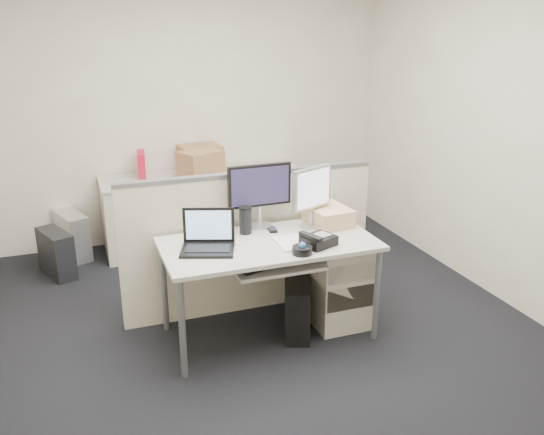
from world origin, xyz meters
name	(u,v)px	position (x,y,z in m)	size (l,w,h in m)	color
floor	(269,334)	(0.00, 0.00, -0.01)	(4.00, 4.50, 0.01)	black
wall_back	(194,108)	(0.00, 2.25, 1.35)	(4.00, 0.02, 2.70)	beige
wall_front	(507,305)	(0.00, -2.25, 1.35)	(4.00, 0.02, 2.70)	beige
wall_right	(510,135)	(2.00, 0.00, 1.35)	(0.02, 4.50, 2.70)	beige
desk	(269,251)	(0.00, 0.00, 0.66)	(1.50, 0.75, 0.73)	beige
keyboard_tray	(278,266)	(0.00, -0.18, 0.62)	(0.62, 0.32, 0.02)	beige
drawer_pedestal	(334,280)	(0.55, 0.05, 0.33)	(0.40, 0.55, 0.65)	beige
cubicle_partition	(250,244)	(0.00, 0.45, 0.55)	(2.00, 0.06, 1.10)	beige
back_counter	(205,210)	(0.00, 1.93, 0.36)	(2.00, 0.60, 0.72)	beige
monitor_main	(259,196)	(0.04, 0.32, 0.97)	(0.48, 0.19, 0.48)	black
monitor_small	(311,198)	(0.40, 0.18, 0.96)	(0.37, 0.18, 0.45)	#B7B7BC
laptop	(207,233)	(-0.44, -0.02, 0.86)	(0.35, 0.26, 0.26)	black
trackball	(302,250)	(0.14, -0.28, 0.76)	(0.14, 0.14, 0.05)	black
desk_phone	(319,241)	(0.30, -0.18, 0.76)	(0.22, 0.18, 0.07)	black
paper_stack	(293,242)	(0.15, -0.08, 0.74)	(0.23, 0.29, 0.01)	silver
sticky_pad	(302,247)	(0.18, -0.18, 0.74)	(0.08, 0.08, 0.01)	yellow
travel_mug	(246,221)	(-0.10, 0.22, 0.83)	(0.09, 0.09, 0.19)	black
banana	(314,242)	(0.28, -0.15, 0.75)	(0.18, 0.04, 0.04)	gold
cellphone	(272,230)	(0.10, 0.20, 0.74)	(0.06, 0.11, 0.01)	black
manila_folders	(328,216)	(0.55, 0.20, 0.80)	(0.28, 0.35, 0.13)	#F2C38A
keyboard	(269,262)	(-0.05, -0.14, 0.64)	(0.48, 0.17, 0.03)	black
pc_tower_desk	(297,307)	(0.20, -0.05, 0.20)	(0.18, 0.44, 0.41)	black
pc_tower_spare_dark	(56,253)	(-1.45, 1.63, 0.21)	(0.18, 0.45, 0.42)	black
pc_tower_spare_silver	(72,235)	(-1.30, 2.03, 0.22)	(0.19, 0.48, 0.44)	#B7B7BC
cardboard_box_left	(201,165)	(-0.05, 1.81, 0.86)	(0.38, 0.29, 0.29)	#A8714D
cardboard_box_right	(200,159)	(0.00, 2.05, 0.86)	(0.40, 0.31, 0.29)	#A8714D
red_binder	(142,166)	(-0.59, 2.03, 0.86)	(0.07, 0.29, 0.27)	red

